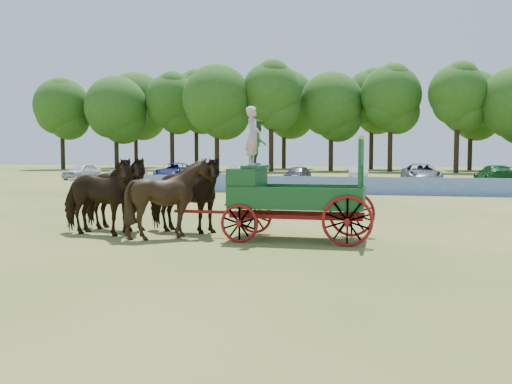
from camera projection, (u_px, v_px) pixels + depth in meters
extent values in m
plane|color=#9C8646|center=(334.00, 240.00, 16.53)|extent=(160.00, 160.00, 0.00)
imported|color=black|center=(97.00, 197.00, 17.37)|extent=(2.97, 1.63, 2.39)
imported|color=black|center=(114.00, 194.00, 18.43)|extent=(3.03, 1.83, 2.39)
imported|color=black|center=(171.00, 198.00, 16.82)|extent=(2.31, 2.08, 2.39)
imported|color=black|center=(184.00, 195.00, 17.89)|extent=(3.01, 1.76, 2.39)
cube|color=maroon|center=(247.00, 218.00, 16.90)|extent=(0.12, 2.00, 0.12)
cube|color=maroon|center=(350.00, 221.00, 16.23)|extent=(0.12, 2.00, 0.12)
cube|color=maroon|center=(294.00, 217.00, 16.02)|extent=(3.80, 0.10, 0.12)
cube|color=maroon|center=(300.00, 213.00, 17.09)|extent=(3.80, 0.10, 0.12)
cube|color=maroon|center=(218.00, 212.00, 17.10)|extent=(2.80, 0.09, 0.09)
cube|color=#1B5226|center=(298.00, 206.00, 16.54)|extent=(3.80, 1.80, 0.10)
cube|color=#1B5226|center=(293.00, 198.00, 15.66)|extent=(3.80, 0.06, 0.55)
cube|color=#1B5226|center=(302.00, 193.00, 17.37)|extent=(3.80, 0.06, 0.55)
cube|color=#1B5226|center=(363.00, 196.00, 16.09)|extent=(0.06, 1.80, 0.55)
cube|color=#1B5226|center=(247.00, 186.00, 16.84)|extent=(0.85, 1.70, 1.05)
cube|color=#1B5226|center=(256.00, 167.00, 16.74)|extent=(0.55, 1.50, 0.08)
cube|color=#1B5226|center=(235.00, 192.00, 16.94)|extent=(0.10, 1.60, 0.65)
cube|color=#1B5226|center=(241.00, 203.00, 16.92)|extent=(0.55, 1.60, 0.06)
cube|color=#1B5226|center=(359.00, 174.00, 15.28)|extent=(0.08, 0.08, 1.80)
cube|color=#1B5226|center=(362.00, 172.00, 16.84)|extent=(0.08, 0.08, 1.80)
cube|color=#1B5226|center=(361.00, 152.00, 16.02)|extent=(0.07, 1.75, 0.75)
cube|color=yellow|center=(361.00, 138.00, 15.99)|extent=(0.08, 1.80, 0.09)
cube|color=yellow|center=(360.00, 152.00, 16.03)|extent=(0.02, 1.30, 0.12)
torus|color=maroon|center=(239.00, 223.00, 15.98)|extent=(1.09, 0.09, 1.09)
torus|color=maroon|center=(255.00, 216.00, 17.83)|extent=(1.09, 0.09, 1.09)
torus|color=maroon|center=(347.00, 221.00, 15.30)|extent=(1.39, 0.09, 1.39)
torus|color=maroon|center=(352.00, 214.00, 17.14)|extent=(1.39, 0.09, 1.39)
imported|color=#D9A6B3|center=(253.00, 136.00, 16.34)|extent=(0.41, 0.62, 1.70)
imported|color=#286B2D|center=(258.00, 142.00, 17.03)|extent=(0.51, 0.66, 1.36)
cube|color=#2241B8|center=(345.00, 185.00, 34.21)|extent=(26.00, 0.08, 1.05)
imported|color=silver|center=(82.00, 171.00, 52.40)|extent=(2.14, 4.48, 1.48)
imported|color=gray|center=(128.00, 173.00, 50.45)|extent=(1.96, 4.36, 1.39)
imported|color=navy|center=(175.00, 172.00, 49.42)|extent=(3.08, 5.85, 1.57)
imported|color=silver|center=(237.00, 173.00, 48.47)|extent=(2.41, 4.96, 1.39)
imported|color=#333338|center=(297.00, 174.00, 46.11)|extent=(2.01, 4.26, 1.41)
imported|color=silver|center=(358.00, 175.00, 45.40)|extent=(1.74, 4.34, 1.40)
imported|color=slate|center=(421.00, 174.00, 45.05)|extent=(3.18, 5.96, 1.59)
imported|color=#144C1E|center=(495.00, 175.00, 43.73)|extent=(2.68, 5.42, 1.52)
cylinder|color=#382314|center=(63.00, 152.00, 81.58)|extent=(0.60, 0.60, 4.92)
sphere|color=#275416|center=(62.00, 106.00, 81.11)|extent=(7.86, 7.86, 7.86)
cylinder|color=#382314|center=(117.00, 153.00, 79.62)|extent=(0.60, 0.60, 4.72)
sphere|color=#275416|center=(116.00, 107.00, 79.17)|extent=(8.66, 8.66, 8.66)
cylinder|color=#382314|center=(172.00, 151.00, 79.70)|extent=(0.60, 0.60, 5.29)
sphere|color=#275416|center=(172.00, 100.00, 79.19)|extent=(7.30, 7.30, 7.30)
cylinder|color=#382314|center=(217.00, 152.00, 72.38)|extent=(0.60, 0.60, 5.00)
sphere|color=#275416|center=(217.00, 99.00, 71.90)|extent=(8.65, 8.65, 8.65)
cylinder|color=#382314|center=(271.00, 150.00, 72.36)|extent=(0.60, 0.60, 5.49)
sphere|color=#275416|center=(271.00, 91.00, 71.84)|extent=(7.42, 7.42, 7.42)
cylinder|color=#382314|center=(331.00, 153.00, 74.90)|extent=(0.60, 0.60, 4.77)
sphere|color=#275416|center=(331.00, 104.00, 74.44)|extent=(8.33, 8.33, 8.33)
cylinder|color=#382314|center=(390.00, 151.00, 72.26)|extent=(0.60, 0.60, 5.23)
sphere|color=#275416|center=(391.00, 95.00, 71.76)|extent=(7.62, 7.62, 7.62)
cylinder|color=#382314|center=(456.00, 151.00, 68.14)|extent=(0.60, 0.60, 5.17)
sphere|color=#275416|center=(458.00, 93.00, 67.64)|extent=(6.89, 6.89, 6.89)
cylinder|color=#382314|center=(136.00, 150.00, 91.34)|extent=(0.60, 0.60, 5.55)
sphere|color=#275416|center=(135.00, 103.00, 90.81)|extent=(9.88, 9.88, 9.88)
cylinder|color=#382314|center=(196.00, 149.00, 86.11)|extent=(0.60, 0.60, 5.70)
sphere|color=#275416|center=(196.00, 98.00, 85.57)|extent=(8.33, 8.33, 8.33)
cylinder|color=#382314|center=(284.00, 150.00, 84.94)|extent=(0.60, 0.60, 5.44)
sphere|color=#275416|center=(284.00, 101.00, 84.42)|extent=(9.35, 9.35, 9.35)
cylinder|color=#382314|center=(371.00, 150.00, 81.81)|extent=(0.60, 0.60, 5.54)
sphere|color=#275416|center=(372.00, 98.00, 81.28)|extent=(8.09, 8.09, 8.09)
cylinder|color=#382314|center=(470.00, 152.00, 77.08)|extent=(0.60, 0.60, 4.97)
sphere|color=#275416|center=(471.00, 102.00, 76.60)|extent=(8.58, 8.58, 8.58)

